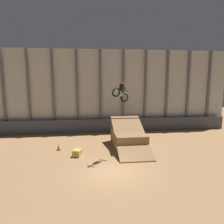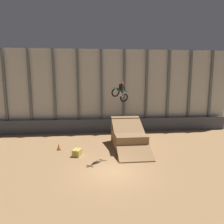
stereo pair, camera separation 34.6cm
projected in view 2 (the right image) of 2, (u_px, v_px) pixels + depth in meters
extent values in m
plane|color=#9E754C|center=(112.00, 172.00, 15.27)|extent=(60.00, 60.00, 0.00)
cube|color=beige|center=(101.00, 91.00, 26.36)|extent=(32.00, 0.12, 9.86)
cube|color=slate|center=(5.00, 92.00, 25.00)|extent=(0.28, 0.28, 9.86)
cube|color=slate|center=(30.00, 92.00, 25.29)|extent=(0.28, 0.28, 9.86)
cube|color=slate|center=(54.00, 92.00, 25.58)|extent=(0.28, 0.28, 9.86)
cube|color=slate|center=(78.00, 91.00, 25.87)|extent=(0.28, 0.28, 9.86)
cube|color=slate|center=(101.00, 91.00, 26.16)|extent=(0.28, 0.28, 9.86)
cube|color=slate|center=(124.00, 91.00, 26.45)|extent=(0.28, 0.28, 9.86)
cube|color=slate|center=(146.00, 91.00, 26.75)|extent=(0.28, 0.28, 9.86)
cube|color=slate|center=(168.00, 91.00, 27.04)|extent=(0.28, 0.28, 9.86)
cube|color=slate|center=(189.00, 91.00, 27.33)|extent=(0.28, 0.28, 9.86)
cube|color=slate|center=(210.00, 90.00, 27.62)|extent=(0.28, 0.28, 9.86)
cube|color=#474C56|center=(102.00, 126.00, 26.32)|extent=(31.36, 0.20, 1.63)
cube|color=#966F48|center=(128.00, 139.00, 20.89)|extent=(2.84, 4.34, 1.50)
cube|color=olive|center=(125.00, 129.00, 22.69)|extent=(2.90, 0.50, 2.50)
cube|color=#9E754C|center=(130.00, 136.00, 19.90)|extent=(2.90, 6.27, 2.68)
torus|color=black|center=(124.00, 98.00, 17.92)|extent=(0.80, 0.75, 0.72)
torus|color=black|center=(116.00, 92.00, 16.77)|extent=(0.80, 0.75, 0.72)
cube|color=#B7B7BC|center=(120.00, 93.00, 17.32)|extent=(0.51, 0.57, 0.45)
cube|color=green|center=(121.00, 92.00, 17.49)|extent=(0.47, 0.51, 0.38)
cube|color=black|center=(119.00, 90.00, 17.17)|extent=(0.48, 0.54, 0.32)
cube|color=green|center=(116.00, 89.00, 16.72)|extent=(0.33, 0.36, 0.19)
cylinder|color=#B7B7BC|center=(124.00, 94.00, 17.81)|extent=(0.31, 0.36, 0.44)
cylinder|color=black|center=(124.00, 91.00, 17.82)|extent=(0.64, 0.24, 0.04)
cube|color=black|center=(121.00, 87.00, 17.37)|extent=(0.35, 0.34, 0.51)
sphere|color=red|center=(122.00, 84.00, 17.51)|extent=(0.41, 0.43, 0.34)
cylinder|color=black|center=(119.00, 91.00, 17.45)|extent=(0.29, 0.32, 0.41)
cylinder|color=black|center=(122.00, 91.00, 17.32)|extent=(0.29, 0.32, 0.41)
cylinder|color=black|center=(121.00, 88.00, 17.66)|extent=(0.34, 0.39, 0.40)
cylinder|color=black|center=(124.00, 88.00, 17.49)|extent=(0.34, 0.39, 0.40)
cube|color=black|center=(59.00, 150.00, 20.03)|extent=(0.36, 0.36, 0.03)
cone|color=orange|center=(59.00, 147.00, 19.98)|extent=(0.28, 0.28, 0.55)
cube|color=#CCB751|center=(77.00, 153.00, 18.49)|extent=(0.85, 1.04, 0.56)
cube|color=#996623|center=(77.00, 153.00, 18.49)|extent=(0.33, 0.88, 0.57)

